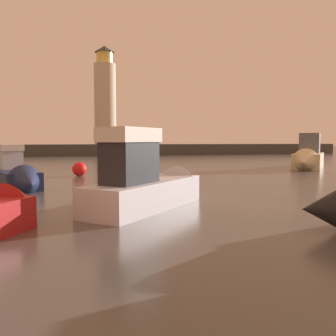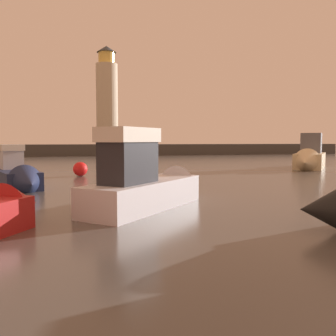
{
  "view_description": "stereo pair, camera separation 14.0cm",
  "coord_description": "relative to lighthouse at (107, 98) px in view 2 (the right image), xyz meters",
  "views": [
    {
      "loc": [
        -5.34,
        -1.68,
        2.63
      ],
      "look_at": [
        -0.52,
        17.6,
        1.15
      ],
      "focal_mm": 39.65,
      "sensor_mm": 36.0,
      "label": 1
    },
    {
      "loc": [
        -5.2,
        -1.71,
        2.63
      ],
      "look_at": [
        -0.52,
        17.6,
        1.15
      ],
      "focal_mm": 39.65,
      "sensor_mm": 36.0,
      "label": 2
    }
  ],
  "objects": [
    {
      "name": "breakwater",
      "position": [
        0.15,
        0.0,
        -9.05
      ],
      "size": [
        89.41,
        4.57,
        1.94
      ],
      "primitive_type": "cube",
      "color": "#423F3D",
      "rests_on": "ground_plane"
    },
    {
      "name": "motorboat_1",
      "position": [
        -2.2,
        -51.86,
        -9.09
      ],
      "size": [
        6.3,
        6.64,
        3.38
      ],
      "color": "silver",
      "rests_on": "ground_plane"
    },
    {
      "name": "motorboat_4",
      "position": [
        15.83,
        -35.92,
        -8.99
      ],
      "size": [
        7.1,
        7.94,
        3.72
      ],
      "color": "beige",
      "rests_on": "ground_plane"
    },
    {
      "name": "mooring_buoy",
      "position": [
        -4.93,
        -38.37,
        -9.49
      ],
      "size": [
        1.05,
        1.05,
        1.05
      ],
      "primitive_type": "sphere",
      "color": "red",
      "rests_on": "ground_plane"
    },
    {
      "name": "ground_plane",
      "position": [
        0.15,
        -32.29,
        -10.02
      ],
      "size": [
        220.0,
        220.0,
        0.0
      ],
      "primitive_type": "plane",
      "color": "#4C4742"
    },
    {
      "name": "motorboat_0",
      "position": [
        -8.33,
        -44.63,
        -9.33
      ],
      "size": [
        3.96,
        7.07,
        2.73
      ],
      "color": "#1E284C",
      "rests_on": "ground_plane"
    },
    {
      "name": "lighthouse",
      "position": [
        0.0,
        0.0,
        0.0
      ],
      "size": [
        3.77,
        3.77,
        17.05
      ],
      "color": "beige",
      "rests_on": "breakwater"
    }
  ]
}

